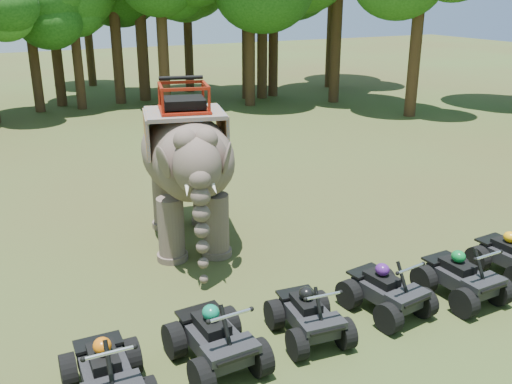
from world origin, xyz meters
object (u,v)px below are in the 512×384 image
elephant (187,164)px  atv_4 (463,271)px  atv_0 (106,366)px  atv_3 (387,284)px  atv_1 (215,331)px  atv_2 (309,309)px

elephant → atv_4: bearing=-39.0°
atv_0 → atv_3: bearing=3.5°
atv_1 → atv_2: bearing=-3.1°
elephant → atv_3: (2.27, -4.99, -1.42)m
atv_0 → atv_1: 1.85m
atv_0 → atv_1: size_ratio=0.97×
atv_0 → atv_4: atv_0 is taller
atv_3 → atv_4: size_ratio=0.98×
atv_4 → atv_3: bearing=169.0°
elephant → atv_3: elephant is taller
atv_1 → atv_3: size_ratio=1.08×
elephant → atv_4: 6.76m
atv_0 → atv_1: (1.85, 0.09, 0.02)m
atv_1 → atv_2: atv_1 is taller
elephant → atv_4: size_ratio=2.87×
atv_0 → atv_2: bearing=3.1°
elephant → atv_1: bearing=-91.8°
atv_0 → atv_2: 3.70m
atv_1 → atv_2: (1.84, -0.00, -0.07)m
atv_0 → elephant: bearing=59.5°
atv_4 → atv_1: bearing=175.7°
atv_2 → atv_3: atv_3 is taller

